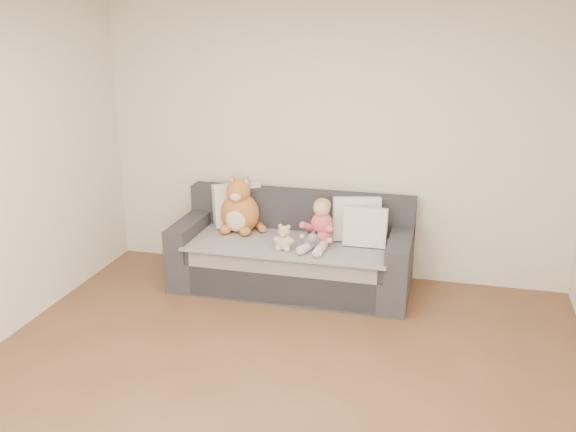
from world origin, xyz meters
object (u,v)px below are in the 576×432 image
object	(u,v)px
toddler	(320,227)
teddy_bear	(284,240)
plush_cat	(240,210)
sofa	(293,254)
sippy_cup	(282,243)

from	to	relation	value
toddler	teddy_bear	distance (m)	0.35
plush_cat	toddler	bearing A→B (deg)	-15.78
sofa	toddler	world-z (taller)	toddler
sofa	teddy_bear	xyz separation A→B (m)	(-0.00, -0.32, 0.26)
sofa	toddler	bearing A→B (deg)	-27.27
sippy_cup	teddy_bear	bearing A→B (deg)	13.71
plush_cat	sippy_cup	xyz separation A→B (m)	(0.53, -0.41, -0.15)
sofa	teddy_bear	distance (m)	0.41
toddler	teddy_bear	bearing A→B (deg)	-140.08
plush_cat	sippy_cup	world-z (taller)	plush_cat
plush_cat	sippy_cup	size ratio (longest dim) A/B	4.85
toddler	teddy_bear	world-z (taller)	toddler
toddler	sippy_cup	bearing A→B (deg)	-140.82
sofa	sippy_cup	size ratio (longest dim) A/B	18.45
plush_cat	sippy_cup	bearing A→B (deg)	-37.78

